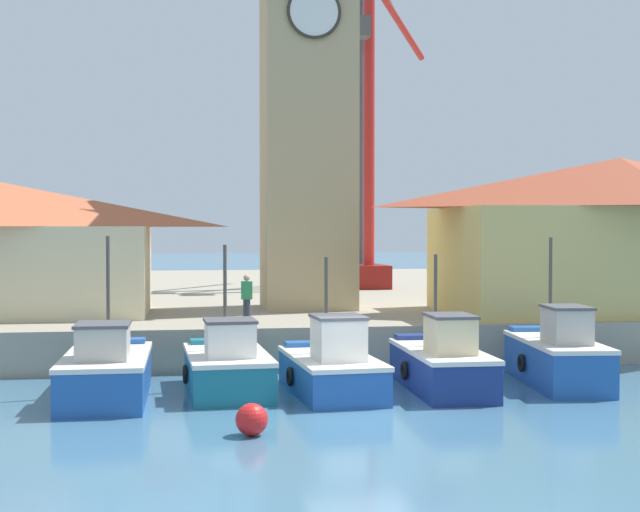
# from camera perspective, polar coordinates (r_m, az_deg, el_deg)

# --- Properties ---
(ground_plane) EXTENTS (300.00, 300.00, 0.00)m
(ground_plane) POSITION_cam_1_polar(r_m,az_deg,el_deg) (21.74, 2.53, -9.88)
(ground_plane) COLOR teal
(quay_wharf) EXTENTS (120.00, 40.00, 1.36)m
(quay_wharf) POSITION_cam_1_polar(r_m,az_deg,el_deg) (47.29, -3.51, -2.79)
(quay_wharf) COLOR #9E937F
(quay_wharf) RESTS_ON ground
(fishing_boat_far_left) EXTENTS (2.23, 5.02, 4.20)m
(fishing_boat_far_left) POSITION_cam_1_polar(r_m,az_deg,el_deg) (23.66, -13.52, -7.20)
(fishing_boat_far_left) COLOR #2356A8
(fishing_boat_far_left) RESTS_ON ground
(fishing_boat_left_outer) EXTENTS (2.36, 4.59, 3.95)m
(fishing_boat_left_outer) POSITION_cam_1_polar(r_m,az_deg,el_deg) (24.09, -5.95, -7.06)
(fishing_boat_left_outer) COLOR #196B7F
(fishing_boat_left_outer) RESTS_ON ground
(fishing_boat_left_inner) EXTENTS (2.40, 4.84, 3.62)m
(fishing_boat_left_inner) POSITION_cam_1_polar(r_m,az_deg,el_deg) (23.80, 0.76, -7.15)
(fishing_boat_left_inner) COLOR #2356A8
(fishing_boat_left_inner) RESTS_ON ground
(fishing_boat_mid_left) EXTENTS (1.99, 5.01, 3.68)m
(fishing_boat_mid_left) POSITION_cam_1_polar(r_m,az_deg,el_deg) (24.56, 7.81, -6.83)
(fishing_boat_mid_left) COLOR navy
(fishing_boat_mid_left) RESTS_ON ground
(fishing_boat_center) EXTENTS (2.23, 5.02, 4.15)m
(fishing_boat_center) POSITION_cam_1_polar(r_m,az_deg,el_deg) (26.00, 14.94, -6.24)
(fishing_boat_center) COLOR #2356A8
(fishing_boat_center) RESTS_ON ground
(clock_tower) EXTENTS (3.90, 3.90, 17.07)m
(clock_tower) POSITION_cam_1_polar(r_m,az_deg,el_deg) (34.57, -0.81, 10.18)
(clock_tower) COLOR tan
(clock_tower) RESTS_ON quay_wharf
(warehouse_right) EXTENTS (13.20, 6.93, 5.65)m
(warehouse_right) POSITION_cam_1_polar(r_m,az_deg,el_deg) (34.49, 18.64, 1.39)
(warehouse_right) COLOR tan
(warehouse_right) RESTS_ON quay_wharf
(port_crane_near) EXTENTS (4.53, 7.77, 18.67)m
(port_crane_near) POSITION_cam_1_polar(r_m,az_deg,el_deg) (47.73, 2.60, 6.82)
(port_crane_near) COLOR #353539
(port_crane_near) RESTS_ON quay_wharf
(port_crane_far) EXTENTS (5.93, 8.40, 16.10)m
(port_crane_far) POSITION_cam_1_polar(r_m,az_deg,el_deg) (45.90, 3.29, 5.46)
(port_crane_far) COLOR maroon
(port_crane_far) RESTS_ON quay_wharf
(mooring_buoy) EXTENTS (0.69, 0.69, 0.69)m
(mooring_buoy) POSITION_cam_1_polar(r_m,az_deg,el_deg) (19.17, -4.40, -10.40)
(mooring_buoy) COLOR red
(mooring_buoy) RESTS_ON ground
(dock_worker_near_tower) EXTENTS (0.34, 0.22, 1.62)m
(dock_worker_near_tower) POSITION_cam_1_polar(r_m,az_deg,el_deg) (27.72, -4.71, -2.79)
(dock_worker_near_tower) COLOR #33333D
(dock_worker_near_tower) RESTS_ON quay_wharf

